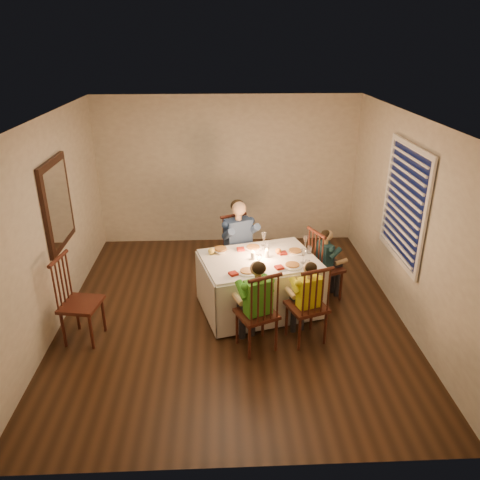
{
  "coord_description": "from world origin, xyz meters",
  "views": [
    {
      "loc": [
        -0.14,
        -5.45,
        3.47
      ],
      "look_at": [
        0.11,
        0.15,
        1.02
      ],
      "focal_mm": 35.0,
      "sensor_mm": 36.0,
      "label": 1
    }
  ],
  "objects_px": {
    "dining_table": "(259,273)",
    "chair_adult": "(239,283)",
    "chair_end": "(323,297)",
    "child_yellow": "(305,339)",
    "child_teal": "(323,297)",
    "serving_bowl": "(221,251)",
    "chair_extra": "(86,338)",
    "adult": "(239,283)",
    "chair_near_left": "(256,347)",
    "child_green": "(256,347)",
    "chair_near_right": "(305,339)"
  },
  "relations": [
    {
      "from": "chair_adult",
      "to": "serving_bowl",
      "type": "distance_m",
      "value": 1.01
    },
    {
      "from": "chair_near_right",
      "to": "child_yellow",
      "type": "relative_size",
      "value": 0.99
    },
    {
      "from": "chair_near_right",
      "to": "child_yellow",
      "type": "xyz_separation_m",
      "value": [
        0.0,
        0.0,
        0.0
      ]
    },
    {
      "from": "adult",
      "to": "chair_adult",
      "type": "bearing_deg",
      "value": 156.72
    },
    {
      "from": "dining_table",
      "to": "child_green",
      "type": "bearing_deg",
      "value": -111.34
    },
    {
      "from": "serving_bowl",
      "to": "chair_near_right",
      "type": "bearing_deg",
      "value": -41.99
    },
    {
      "from": "chair_adult",
      "to": "child_yellow",
      "type": "bearing_deg",
      "value": -86.02
    },
    {
      "from": "chair_adult",
      "to": "child_yellow",
      "type": "distance_m",
      "value": 1.65
    },
    {
      "from": "adult",
      "to": "child_green",
      "type": "distance_m",
      "value": 1.61
    },
    {
      "from": "chair_near_right",
      "to": "chair_extra",
      "type": "xyz_separation_m",
      "value": [
        -2.73,
        0.14,
        0.0
      ]
    },
    {
      "from": "chair_adult",
      "to": "dining_table",
      "type": "bearing_deg",
      "value": -95.75
    },
    {
      "from": "child_green",
      "to": "child_yellow",
      "type": "bearing_deg",
      "value": 168.87
    },
    {
      "from": "dining_table",
      "to": "chair_adult",
      "type": "relative_size",
      "value": 1.62
    },
    {
      "from": "chair_extra",
      "to": "child_green",
      "type": "bearing_deg",
      "value": -87.49
    },
    {
      "from": "child_green",
      "to": "chair_near_right",
      "type": "bearing_deg",
      "value": 168.87
    },
    {
      "from": "chair_adult",
      "to": "child_yellow",
      "type": "height_order",
      "value": "child_yellow"
    },
    {
      "from": "dining_table",
      "to": "chair_end",
      "type": "distance_m",
      "value": 1.15
    },
    {
      "from": "chair_end",
      "to": "chair_extra",
      "type": "bearing_deg",
      "value": 82.77
    },
    {
      "from": "chair_end",
      "to": "chair_extra",
      "type": "relative_size",
      "value": 0.95
    },
    {
      "from": "chair_adult",
      "to": "chair_end",
      "type": "xyz_separation_m",
      "value": [
        1.2,
        -0.46,
        0.0
      ]
    },
    {
      "from": "chair_end",
      "to": "child_teal",
      "type": "relative_size",
      "value": 1.02
    },
    {
      "from": "chair_extra",
      "to": "child_yellow",
      "type": "relative_size",
      "value": 1.04
    },
    {
      "from": "chair_near_left",
      "to": "child_yellow",
      "type": "bearing_deg",
      "value": 168.87
    },
    {
      "from": "chair_end",
      "to": "child_teal",
      "type": "height_order",
      "value": "chair_end"
    },
    {
      "from": "chair_near_left",
      "to": "child_yellow",
      "type": "height_order",
      "value": "child_yellow"
    },
    {
      "from": "chair_extra",
      "to": "adult",
      "type": "xyz_separation_m",
      "value": [
        1.97,
        1.33,
        0.0
      ]
    },
    {
      "from": "serving_bowl",
      "to": "adult",
      "type": "bearing_deg",
      "value": 63.59
    },
    {
      "from": "chair_adult",
      "to": "chair_end",
      "type": "bearing_deg",
      "value": -44.19
    },
    {
      "from": "dining_table",
      "to": "chair_end",
      "type": "height_order",
      "value": "dining_table"
    },
    {
      "from": "chair_near_right",
      "to": "child_teal",
      "type": "bearing_deg",
      "value": -132.79
    },
    {
      "from": "chair_end",
      "to": "adult",
      "type": "xyz_separation_m",
      "value": [
        -1.2,
        0.46,
        0.0
      ]
    },
    {
      "from": "dining_table",
      "to": "chair_adult",
      "type": "distance_m",
      "value": 0.96
    },
    {
      "from": "chair_end",
      "to": "chair_extra",
      "type": "xyz_separation_m",
      "value": [
        -3.17,
        -0.88,
        0.0
      ]
    },
    {
      "from": "adult",
      "to": "child_teal",
      "type": "bearing_deg",
      "value": -44.19
    },
    {
      "from": "chair_near_left",
      "to": "child_teal",
      "type": "relative_size",
      "value": 1.02
    },
    {
      "from": "adult",
      "to": "child_teal",
      "type": "xyz_separation_m",
      "value": [
        1.2,
        -0.46,
        0.0
      ]
    },
    {
      "from": "chair_end",
      "to": "child_green",
      "type": "xyz_separation_m",
      "value": [
        -1.06,
        -1.15,
        0.0
      ]
    },
    {
      "from": "chair_end",
      "to": "child_yellow",
      "type": "relative_size",
      "value": 0.99
    },
    {
      "from": "chair_extra",
      "to": "chair_adult",
      "type": "bearing_deg",
      "value": -46.09
    },
    {
      "from": "chair_near_left",
      "to": "child_teal",
      "type": "height_order",
      "value": "chair_near_left"
    },
    {
      "from": "child_teal",
      "to": "serving_bowl",
      "type": "bearing_deg",
      "value": 70.72
    },
    {
      "from": "dining_table",
      "to": "child_yellow",
      "type": "bearing_deg",
      "value": -69.03
    },
    {
      "from": "dining_table",
      "to": "child_green",
      "type": "relative_size",
      "value": 1.48
    },
    {
      "from": "chair_end",
      "to": "serving_bowl",
      "type": "relative_size",
      "value": 5.15
    },
    {
      "from": "chair_extra",
      "to": "serving_bowl",
      "type": "distance_m",
      "value": 2.04
    },
    {
      "from": "child_green",
      "to": "adult",
      "type": "bearing_deg",
      "value": -108.28
    },
    {
      "from": "dining_table",
      "to": "chair_end",
      "type": "xyz_separation_m",
      "value": [
        0.96,
        0.29,
        -0.56
      ]
    },
    {
      "from": "child_yellow",
      "to": "chair_near_left",
      "type": "bearing_deg",
      "value": -7.21
    },
    {
      "from": "chair_near_left",
      "to": "chair_extra",
      "type": "bearing_deg",
      "value": -30.57
    },
    {
      "from": "chair_adult",
      "to": "adult",
      "type": "distance_m",
      "value": 0.0
    }
  ]
}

